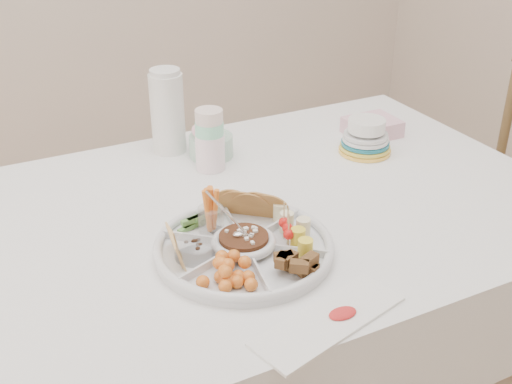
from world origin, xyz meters
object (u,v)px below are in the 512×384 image
thermos (167,110)px  chair (511,207)px  party_tray (244,245)px  plate_stack (366,137)px  dining_table (258,326)px

thermos → chair: bearing=-19.2°
chair → thermos: 1.17m
party_tray → chair: bearing=11.4°
thermos → plate_stack: thermos is taller
dining_table → chair: size_ratio=1.57×
dining_table → plate_stack: 0.61m
thermos → plate_stack: bearing=-28.3°
thermos → dining_table: bearing=-78.6°
thermos → plate_stack: size_ratio=1.65×
dining_table → plate_stack: plate_stack is taller
party_tray → thermos: (0.04, 0.58, 0.10)m
party_tray → plate_stack: 0.62m
party_tray → thermos: bearing=85.7°
party_tray → thermos: thermos is taller
thermos → plate_stack: 0.56m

